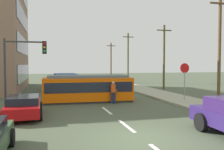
{
  "coord_description": "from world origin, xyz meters",
  "views": [
    {
      "loc": [
        -3.62,
        -9.05,
        2.93
      ],
      "look_at": [
        1.01,
        8.53,
        2.14
      ],
      "focal_mm": 39.53,
      "sensor_mm": 36.0,
      "label": 1
    }
  ],
  "objects_px": {
    "utility_pole_distant": "(111,60)",
    "pedestrian_crossing": "(113,91)",
    "utility_pole_far": "(128,57)",
    "streetcar_tram": "(88,88)",
    "stop_sign": "(185,74)",
    "parked_sedan_mid": "(24,106)",
    "city_bus": "(66,81)",
    "traffic_light_mast": "(23,60)",
    "utility_pole_mid": "(164,56)",
    "utility_pole_near": "(219,47)"
  },
  "relations": [
    {
      "from": "city_bus",
      "to": "traffic_light_mast",
      "type": "bearing_deg",
      "value": -107.36
    },
    {
      "from": "parked_sedan_mid",
      "to": "utility_pole_mid",
      "type": "relative_size",
      "value": 0.56
    },
    {
      "from": "traffic_light_mast",
      "to": "utility_pole_near",
      "type": "xyz_separation_m",
      "value": [
        14.28,
        -0.83,
        1.02
      ]
    },
    {
      "from": "traffic_light_mast",
      "to": "utility_pole_mid",
      "type": "xyz_separation_m",
      "value": [
        14.71,
        9.25,
        0.68
      ]
    },
    {
      "from": "pedestrian_crossing",
      "to": "utility_pole_far",
      "type": "bearing_deg",
      "value": 68.52
    },
    {
      "from": "utility_pole_distant",
      "to": "utility_pole_far",
      "type": "bearing_deg",
      "value": -91.5
    },
    {
      "from": "stop_sign",
      "to": "utility_pole_near",
      "type": "relative_size",
      "value": 0.35
    },
    {
      "from": "utility_pole_mid",
      "to": "utility_pole_distant",
      "type": "xyz_separation_m",
      "value": [
        -0.49,
        22.71,
        -0.08
      ]
    },
    {
      "from": "stop_sign",
      "to": "utility_pole_near",
      "type": "xyz_separation_m",
      "value": [
        2.39,
        -0.94,
        2.06
      ]
    },
    {
      "from": "parked_sedan_mid",
      "to": "utility_pole_far",
      "type": "distance_m",
      "value": 26.7
    },
    {
      "from": "streetcar_tram",
      "to": "city_bus",
      "type": "xyz_separation_m",
      "value": [
        -0.99,
        9.38,
        -0.03
      ]
    },
    {
      "from": "city_bus",
      "to": "pedestrian_crossing",
      "type": "height_order",
      "value": "city_bus"
    },
    {
      "from": "streetcar_tram",
      "to": "stop_sign",
      "type": "bearing_deg",
      "value": -15.81
    },
    {
      "from": "utility_pole_near",
      "to": "utility_pole_mid",
      "type": "relative_size",
      "value": 1.09
    },
    {
      "from": "parked_sedan_mid",
      "to": "utility_pole_mid",
      "type": "distance_m",
      "value": 19.0
    },
    {
      "from": "utility_pole_distant",
      "to": "pedestrian_crossing",
      "type": "bearing_deg",
      "value": -104.23
    },
    {
      "from": "stop_sign",
      "to": "utility_pole_distant",
      "type": "bearing_deg",
      "value": 85.82
    },
    {
      "from": "pedestrian_crossing",
      "to": "utility_pole_far",
      "type": "relative_size",
      "value": 0.21
    },
    {
      "from": "streetcar_tram",
      "to": "parked_sedan_mid",
      "type": "bearing_deg",
      "value": -132.3
    },
    {
      "from": "utility_pole_near",
      "to": "traffic_light_mast",
      "type": "bearing_deg",
      "value": 176.69
    },
    {
      "from": "streetcar_tram",
      "to": "parked_sedan_mid",
      "type": "height_order",
      "value": "streetcar_tram"
    },
    {
      "from": "utility_pole_near",
      "to": "utility_pole_mid",
      "type": "xyz_separation_m",
      "value": [
        0.43,
        10.07,
        -0.34
      ]
    },
    {
      "from": "stop_sign",
      "to": "utility_pole_distant",
      "type": "relative_size",
      "value": 0.39
    },
    {
      "from": "traffic_light_mast",
      "to": "utility_pole_mid",
      "type": "height_order",
      "value": "utility_pole_mid"
    },
    {
      "from": "utility_pole_distant",
      "to": "parked_sedan_mid",
      "type": "bearing_deg",
      "value": -112.01
    },
    {
      "from": "city_bus",
      "to": "utility_pole_far",
      "type": "relative_size",
      "value": 0.71
    },
    {
      "from": "streetcar_tram",
      "to": "parked_sedan_mid",
      "type": "xyz_separation_m",
      "value": [
        -4.36,
        -4.8,
        -0.45
      ]
    },
    {
      "from": "parked_sedan_mid",
      "to": "stop_sign",
      "type": "bearing_deg",
      "value": 13.19
    },
    {
      "from": "utility_pole_mid",
      "to": "pedestrian_crossing",
      "type": "bearing_deg",
      "value": -134.47
    },
    {
      "from": "city_bus",
      "to": "parked_sedan_mid",
      "type": "distance_m",
      "value": 14.58
    },
    {
      "from": "stop_sign",
      "to": "pedestrian_crossing",
      "type": "bearing_deg",
      "value": 174.31
    },
    {
      "from": "utility_pole_mid",
      "to": "utility_pole_distant",
      "type": "relative_size",
      "value": 1.02
    },
    {
      "from": "pedestrian_crossing",
      "to": "utility_pole_near",
      "type": "relative_size",
      "value": 0.2
    },
    {
      "from": "streetcar_tram",
      "to": "traffic_light_mast",
      "type": "height_order",
      "value": "traffic_light_mast"
    },
    {
      "from": "pedestrian_crossing",
      "to": "stop_sign",
      "type": "bearing_deg",
      "value": -5.69
    },
    {
      "from": "pedestrian_crossing",
      "to": "streetcar_tram",
      "type": "bearing_deg",
      "value": 138.12
    },
    {
      "from": "stop_sign",
      "to": "utility_pole_distant",
      "type": "distance_m",
      "value": 31.98
    },
    {
      "from": "streetcar_tram",
      "to": "traffic_light_mast",
      "type": "xyz_separation_m",
      "value": [
        -4.61,
        -2.17,
        2.16
      ]
    },
    {
      "from": "city_bus",
      "to": "utility_pole_near",
      "type": "distance_m",
      "value": 16.66
    },
    {
      "from": "pedestrian_crossing",
      "to": "stop_sign",
      "type": "height_order",
      "value": "stop_sign"
    },
    {
      "from": "parked_sedan_mid",
      "to": "utility_pole_far",
      "type": "height_order",
      "value": "utility_pole_far"
    },
    {
      "from": "pedestrian_crossing",
      "to": "utility_pole_near",
      "type": "bearing_deg",
      "value": -10.59
    },
    {
      "from": "stop_sign",
      "to": "utility_pole_mid",
      "type": "xyz_separation_m",
      "value": [
        2.81,
        9.14,
        1.72
      ]
    },
    {
      "from": "city_bus",
      "to": "parked_sedan_mid",
      "type": "height_order",
      "value": "city_bus"
    },
    {
      "from": "utility_pole_mid",
      "to": "stop_sign",
      "type": "bearing_deg",
      "value": -107.12
    },
    {
      "from": "utility_pole_distant",
      "to": "city_bus",
      "type": "bearing_deg",
      "value": -117.47
    },
    {
      "from": "traffic_light_mast",
      "to": "utility_pole_far",
      "type": "distance_m",
      "value": 24.42
    },
    {
      "from": "pedestrian_crossing",
      "to": "parked_sedan_mid",
      "type": "relative_size",
      "value": 0.4
    },
    {
      "from": "pedestrian_crossing",
      "to": "utility_pole_mid",
      "type": "xyz_separation_m",
      "value": [
        8.42,
        8.58,
        2.97
      ]
    },
    {
      "from": "utility_pole_far",
      "to": "utility_pole_distant",
      "type": "bearing_deg",
      "value": 88.5
    }
  ]
}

